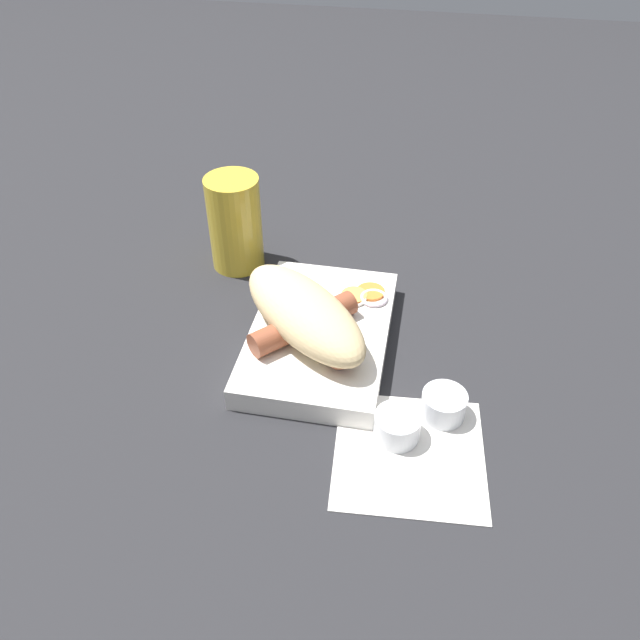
% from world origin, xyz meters
% --- Properties ---
extents(ground_plane, '(3.00, 3.00, 0.00)m').
position_xyz_m(ground_plane, '(0.00, 0.00, 0.00)').
color(ground_plane, '#232326').
extents(food_tray, '(0.24, 0.16, 0.03)m').
position_xyz_m(food_tray, '(0.00, 0.00, 0.01)').
color(food_tray, silver).
rests_on(food_tray, ground_plane).
extents(bread_roll, '(0.19, 0.20, 0.06)m').
position_xyz_m(bread_roll, '(-0.01, 0.02, 0.06)').
color(bread_roll, '#DBBC84').
rests_on(bread_roll, food_tray).
extents(sausage, '(0.12, 0.12, 0.03)m').
position_xyz_m(sausage, '(-0.01, 0.02, 0.04)').
color(sausage, brown).
rests_on(sausage, food_tray).
extents(pickled_veggies, '(0.07, 0.07, 0.00)m').
position_xyz_m(pickled_veggies, '(0.06, -0.04, 0.03)').
color(pickled_veggies, orange).
rests_on(pickled_veggies, food_tray).
extents(napkin, '(0.16, 0.16, 0.00)m').
position_xyz_m(napkin, '(-0.14, -0.12, 0.00)').
color(napkin, white).
rests_on(napkin, ground_plane).
extents(condiment_cup_near, '(0.05, 0.05, 0.03)m').
position_xyz_m(condiment_cup_near, '(-0.12, -0.10, 0.01)').
color(condiment_cup_near, silver).
rests_on(condiment_cup_near, ground_plane).
extents(condiment_cup_far, '(0.05, 0.05, 0.03)m').
position_xyz_m(condiment_cup_far, '(-0.08, -0.15, 0.01)').
color(condiment_cup_far, silver).
rests_on(condiment_cup_far, ground_plane).
extents(drink_glass, '(0.07, 0.07, 0.13)m').
position_xyz_m(drink_glass, '(0.14, 0.14, 0.06)').
color(drink_glass, gold).
rests_on(drink_glass, ground_plane).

